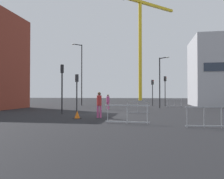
# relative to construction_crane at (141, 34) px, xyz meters

# --- Properties ---
(ground) EXTENTS (160.00, 160.00, 0.00)m
(ground) POSITION_rel_construction_crane_xyz_m (-1.32, -43.42, -17.77)
(ground) COLOR black
(construction_crane) EXTENTS (14.61, 14.11, 27.03)m
(construction_crane) POSITION_rel_construction_crane_xyz_m (0.00, 0.00, 0.00)
(construction_crane) COLOR yellow
(construction_crane) RESTS_ON ground
(streetlamp_tall) EXTENTS (1.25, 1.23, 9.09)m
(streetlamp_tall) POSITION_rel_construction_crane_xyz_m (-7.69, -29.57, -12.57)
(streetlamp_tall) COLOR black
(streetlamp_tall) RESTS_ON ground
(streetlamp_short) EXTENTS (1.18, 1.17, 6.14)m
(streetlamp_short) POSITION_rel_construction_crane_xyz_m (3.82, -34.15, -14.11)
(streetlamp_short) COLOR #232326
(streetlamp_short) RESTS_ON ground
(traffic_light_median) EXTENTS (0.39, 0.34, 4.23)m
(traffic_light_median) POSITION_rel_construction_crane_xyz_m (4.59, -28.99, -14.95)
(traffic_light_median) COLOR #2D2D30
(traffic_light_median) RESTS_ON ground
(traffic_light_crosswalk) EXTENTS (0.36, 0.38, 3.53)m
(traffic_light_crosswalk) POSITION_rel_construction_crane_xyz_m (-4.13, -42.19, -15.37)
(traffic_light_crosswalk) COLOR #2D2D30
(traffic_light_crosswalk) RESTS_ON ground
(traffic_light_verge) EXTENTS (0.38, 0.36, 3.76)m
(traffic_light_verge) POSITION_rel_construction_crane_xyz_m (2.83, -28.63, -15.23)
(traffic_light_verge) COLOR #2D2D30
(traffic_light_verge) RESTS_ON ground
(traffic_light_island) EXTENTS (0.35, 0.39, 4.20)m
(traffic_light_island) POSITION_rel_construction_crane_xyz_m (-4.77, -44.23, -14.96)
(traffic_light_island) COLOR #232326
(traffic_light_island) RESTS_ON ground
(pedestrian_walking) EXTENTS (0.34, 0.34, 1.84)m
(pedestrian_walking) POSITION_rel_construction_crane_xyz_m (-0.97, -46.73, -16.69)
(pedestrian_walking) COLOR #D14C8C
(pedestrian_walking) RESTS_ON ground
(pedestrian_waiting) EXTENTS (0.34, 0.34, 1.66)m
(pedestrian_waiting) POSITION_rel_construction_crane_xyz_m (-2.04, -37.66, -16.81)
(pedestrian_waiting) COLOR #D14C8C
(pedestrian_waiting) RESTS_ON ground
(safety_barrier_rear) EXTENTS (2.56, 0.18, 1.08)m
(safety_barrier_rear) POSITION_rel_construction_crane_xyz_m (1.35, -49.64, -17.20)
(safety_barrier_rear) COLOR #B2B5BA
(safety_barrier_rear) RESTS_ON ground
(safety_barrier_mid_span) EXTENTS (1.87, 0.22, 1.08)m
(safety_barrier_mid_span) POSITION_rel_construction_crane_xyz_m (5.34, -50.70, -17.21)
(safety_barrier_mid_span) COLOR #9EA0A5
(safety_barrier_mid_span) RESTS_ON ground
(safety_barrier_left_run) EXTENTS (1.99, 0.13, 1.08)m
(safety_barrier_left_run) POSITION_rel_construction_crane_xyz_m (1.51, -42.40, -17.21)
(safety_barrier_left_run) COLOR gray
(safety_barrier_left_run) RESTS_ON ground
(safety_barrier_front) EXTENTS (2.01, 0.20, 1.08)m
(safety_barrier_front) POSITION_rel_construction_crane_xyz_m (5.62, -31.43, -17.21)
(safety_barrier_front) COLOR #9EA0A5
(safety_barrier_front) RESTS_ON ground
(traffic_cone_on_verge) EXTENTS (0.53, 0.53, 0.54)m
(traffic_cone_on_verge) POSITION_rel_construction_crane_xyz_m (-2.36, -47.46, -17.52)
(traffic_cone_on_verge) COLOR black
(traffic_cone_on_verge) RESTS_ON ground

